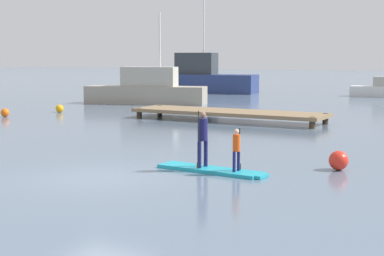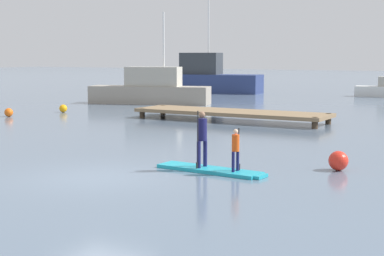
{
  "view_description": "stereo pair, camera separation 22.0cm",
  "coord_description": "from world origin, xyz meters",
  "px_view_note": "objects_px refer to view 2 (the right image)",
  "views": [
    {
      "loc": [
        9.88,
        -12.55,
        3.3
      ],
      "look_at": [
        0.91,
        3.46,
        1.05
      ],
      "focal_mm": 55.35,
      "sensor_mm": 36.0,
      "label": 1
    },
    {
      "loc": [
        10.08,
        -12.44,
        3.3
      ],
      "look_at": [
        0.91,
        3.46,
        1.05
      ],
      "focal_mm": 55.35,
      "sensor_mm": 36.0,
      "label": 2
    }
  ],
  "objects_px": {
    "paddler_child_solo": "(236,148)",
    "mooring_buoy_far": "(63,108)",
    "paddler_adult": "(202,135)",
    "trawler_grey_distant": "(205,79)",
    "paddleboard_near": "(211,170)",
    "mooring_buoy_near": "(338,161)",
    "mooring_buoy_mid": "(9,112)",
    "fishing_boat_white_large": "(151,90)"
  },
  "relations": [
    {
      "from": "paddleboard_near",
      "to": "trawler_grey_distant",
      "type": "height_order",
      "value": "trawler_grey_distant"
    },
    {
      "from": "paddleboard_near",
      "to": "trawler_grey_distant",
      "type": "relative_size",
      "value": 0.33
    },
    {
      "from": "fishing_boat_white_large",
      "to": "trawler_grey_distant",
      "type": "xyz_separation_m",
      "value": [
        -2.82,
        12.97,
        0.24
      ]
    },
    {
      "from": "paddler_adult",
      "to": "paddler_child_solo",
      "type": "relative_size",
      "value": 1.37
    },
    {
      "from": "fishing_boat_white_large",
      "to": "mooring_buoy_mid",
      "type": "relative_size",
      "value": 18.23
    },
    {
      "from": "paddler_child_solo",
      "to": "mooring_buoy_far",
      "type": "bearing_deg",
      "value": 145.53
    },
    {
      "from": "fishing_boat_white_large",
      "to": "mooring_buoy_mid",
      "type": "bearing_deg",
      "value": -99.44
    },
    {
      "from": "mooring_buoy_mid",
      "to": "fishing_boat_white_large",
      "type": "bearing_deg",
      "value": 80.56
    },
    {
      "from": "trawler_grey_distant",
      "to": "paddler_adult",
      "type": "bearing_deg",
      "value": -61.45
    },
    {
      "from": "trawler_grey_distant",
      "to": "mooring_buoy_mid",
      "type": "xyz_separation_m",
      "value": [
        0.98,
        -24.06,
        -0.99
      ]
    },
    {
      "from": "paddler_adult",
      "to": "trawler_grey_distant",
      "type": "distance_m",
      "value": 36.56
    },
    {
      "from": "mooring_buoy_far",
      "to": "trawler_grey_distant",
      "type": "bearing_deg",
      "value": 95.07
    },
    {
      "from": "paddleboard_near",
      "to": "fishing_boat_white_large",
      "type": "height_order",
      "value": "fishing_boat_white_large"
    },
    {
      "from": "mooring_buoy_mid",
      "to": "mooring_buoy_far",
      "type": "relative_size",
      "value": 1.01
    },
    {
      "from": "paddler_child_solo",
      "to": "trawler_grey_distant",
      "type": "height_order",
      "value": "trawler_grey_distant"
    },
    {
      "from": "paddleboard_near",
      "to": "mooring_buoy_far",
      "type": "distance_m",
      "value": 19.64
    },
    {
      "from": "fishing_boat_white_large",
      "to": "paddler_child_solo",
      "type": "bearing_deg",
      "value": -50.62
    },
    {
      "from": "paddler_child_solo",
      "to": "mooring_buoy_far",
      "type": "relative_size",
      "value": 2.61
    },
    {
      "from": "paddler_adult",
      "to": "trawler_grey_distant",
      "type": "xyz_separation_m",
      "value": [
        -17.48,
        32.11,
        0.2
      ]
    },
    {
      "from": "paddler_adult",
      "to": "paddler_child_solo",
      "type": "distance_m",
      "value": 1.15
    },
    {
      "from": "mooring_buoy_near",
      "to": "fishing_boat_white_large",
      "type": "bearing_deg",
      "value": 136.48
    },
    {
      "from": "paddleboard_near",
      "to": "paddler_adult",
      "type": "bearing_deg",
      "value": 176.72
    },
    {
      "from": "paddler_adult",
      "to": "trawler_grey_distant",
      "type": "height_order",
      "value": "trawler_grey_distant"
    },
    {
      "from": "trawler_grey_distant",
      "to": "mooring_buoy_near",
      "type": "xyz_separation_m",
      "value": [
        20.89,
        -30.13,
        -0.94
      ]
    },
    {
      "from": "mooring_buoy_mid",
      "to": "mooring_buoy_far",
      "type": "distance_m",
      "value": 3.48
    },
    {
      "from": "paddler_adult",
      "to": "fishing_boat_white_large",
      "type": "bearing_deg",
      "value": 127.43
    },
    {
      "from": "mooring_buoy_near",
      "to": "mooring_buoy_far",
      "type": "bearing_deg",
      "value": 153.63
    },
    {
      "from": "mooring_buoy_near",
      "to": "paddleboard_near",
      "type": "bearing_deg",
      "value": -147.13
    },
    {
      "from": "paddler_child_solo",
      "to": "fishing_boat_white_large",
      "type": "xyz_separation_m",
      "value": [
        -15.77,
        19.21,
        0.21
      ]
    },
    {
      "from": "fishing_boat_white_large",
      "to": "mooring_buoy_far",
      "type": "bearing_deg",
      "value": -97.28
    },
    {
      "from": "trawler_grey_distant",
      "to": "mooring_buoy_far",
      "type": "relative_size",
      "value": 22.19
    },
    {
      "from": "paddleboard_near",
      "to": "fishing_boat_white_large",
      "type": "xyz_separation_m",
      "value": [
        -14.97,
        19.16,
        0.93
      ]
    },
    {
      "from": "trawler_grey_distant",
      "to": "mooring_buoy_mid",
      "type": "distance_m",
      "value": 24.1
    },
    {
      "from": "mooring_buoy_near",
      "to": "mooring_buoy_far",
      "type": "relative_size",
      "value": 1.24
    },
    {
      "from": "mooring_buoy_far",
      "to": "mooring_buoy_near",
      "type": "bearing_deg",
      "value": -26.37
    },
    {
      "from": "trawler_grey_distant",
      "to": "paddler_child_solo",
      "type": "bearing_deg",
      "value": -59.99
    },
    {
      "from": "fishing_boat_white_large",
      "to": "paddleboard_near",
      "type": "bearing_deg",
      "value": -52.01
    },
    {
      "from": "mooring_buoy_near",
      "to": "mooring_buoy_far",
      "type": "xyz_separation_m",
      "value": [
        -19.05,
        9.45,
        -0.05
      ]
    },
    {
      "from": "paddler_adult",
      "to": "mooring_buoy_near",
      "type": "distance_m",
      "value": 4.02
    },
    {
      "from": "paddler_child_solo",
      "to": "mooring_buoy_near",
      "type": "xyz_separation_m",
      "value": [
        2.3,
        2.05,
        -0.49
      ]
    },
    {
      "from": "paddler_adult",
      "to": "paddler_child_solo",
      "type": "bearing_deg",
      "value": -3.58
    },
    {
      "from": "paddleboard_near",
      "to": "trawler_grey_distant",
      "type": "xyz_separation_m",
      "value": [
        -17.79,
        32.13,
        1.17
      ]
    }
  ]
}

